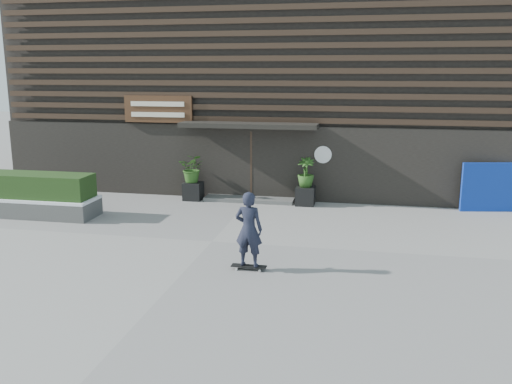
% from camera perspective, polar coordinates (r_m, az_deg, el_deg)
% --- Properties ---
extents(ground, '(80.00, 80.00, 0.00)m').
position_cam_1_polar(ground, '(14.22, -4.58, -5.11)').
color(ground, gray).
rests_on(ground, ground).
extents(entrance_step, '(3.00, 0.80, 0.12)m').
position_cam_1_polar(entrance_step, '(18.51, -0.68, -0.74)').
color(entrance_step, '#4E4F4C').
rests_on(entrance_step, ground).
extents(planter_pot_left, '(0.60, 0.60, 0.60)m').
position_cam_1_polar(planter_pot_left, '(18.76, -6.50, 0.10)').
color(planter_pot_left, black).
rests_on(planter_pot_left, ground).
extents(bamboo_left, '(0.86, 0.75, 0.96)m').
position_cam_1_polar(bamboo_left, '(18.61, -6.56, 2.45)').
color(bamboo_left, '#2D591E').
rests_on(bamboo_left, planter_pot_left).
extents(planter_pot_right, '(0.60, 0.60, 0.60)m').
position_cam_1_polar(planter_pot_right, '(17.97, 5.12, -0.41)').
color(planter_pot_right, black).
rests_on(planter_pot_right, ground).
extents(bamboo_right, '(0.54, 0.54, 0.96)m').
position_cam_1_polar(bamboo_right, '(17.82, 5.16, 2.04)').
color(bamboo_right, '#2D591E').
rests_on(bamboo_right, planter_pot_right).
extents(raised_bed, '(3.50, 1.20, 0.50)m').
position_cam_1_polar(raised_bed, '(17.84, -21.45, -1.49)').
color(raised_bed, '#454543').
rests_on(raised_bed, ground).
extents(snow_layer, '(3.50, 1.20, 0.08)m').
position_cam_1_polar(snow_layer, '(17.78, -21.52, -0.59)').
color(snow_layer, white).
rests_on(snow_layer, raised_bed).
extents(hedge, '(3.30, 1.00, 0.70)m').
position_cam_1_polar(hedge, '(17.70, -21.62, 0.64)').
color(hedge, '#1C3613').
rests_on(hedge, snow_layer).
extents(blue_tarp, '(1.62, 0.43, 1.53)m').
position_cam_1_polar(blue_tarp, '(18.45, 22.83, 0.46)').
color(blue_tarp, '#0B2A9B').
rests_on(blue_tarp, ground).
extents(building, '(18.00, 11.00, 8.00)m').
position_cam_1_polar(building, '(23.30, 2.11, 11.71)').
color(building, black).
rests_on(building, ground).
extents(skateboarder, '(0.78, 0.45, 1.76)m').
position_cam_1_polar(skateboarder, '(11.94, -0.75, -3.90)').
color(skateboarder, black).
rests_on(skateboarder, ground).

